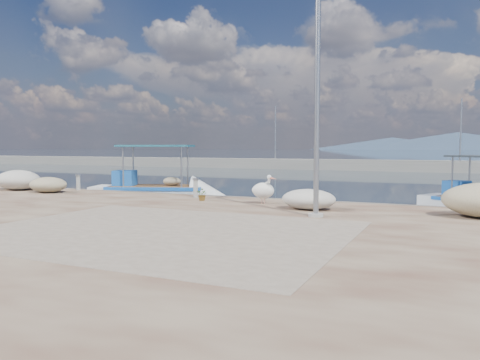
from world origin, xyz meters
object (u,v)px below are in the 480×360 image
at_px(boat_left, 155,194).
at_px(bollard_near, 196,187).
at_px(lamp_post, 317,105).
at_px(pelican, 264,190).

relative_size(boat_left, bollard_near, 8.64).
bearing_deg(bollard_near, boat_left, 144.75).
height_order(boat_left, bollard_near, boat_left).
bearing_deg(boat_left, lamp_post, -51.33).
height_order(lamp_post, bollard_near, lamp_post).
distance_m(lamp_post, bollard_near, 7.31).
xyz_separation_m(boat_left, bollard_near, (3.95, -2.79, 0.68)).
bearing_deg(bollard_near, pelican, -14.52).
distance_m(boat_left, bollard_near, 4.88).
relative_size(boat_left, lamp_post, 0.98).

